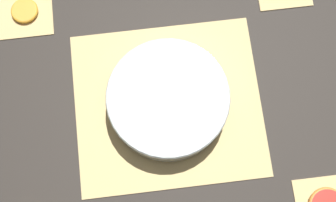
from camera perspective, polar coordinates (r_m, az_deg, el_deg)
The scene contains 5 objects.
ground_plane at distance 1.14m, azimuth 0.00°, elevation -0.44°, with size 6.00×6.00×0.00m, color #2D2823.
bamboo_mat_center at distance 1.13m, azimuth 0.00°, elevation -0.41°, with size 0.45×0.40×0.01m.
coaster_mat_far_left at distance 1.27m, azimuth -16.99°, elevation 10.33°, with size 0.14×0.14×0.01m.
fruit_salad_bowl at distance 1.09m, azimuth -0.04°, elevation 0.14°, with size 0.29×0.29×0.08m.
orange_slice_whole at distance 1.26m, azimuth -17.10°, elevation 10.48°, with size 0.07×0.07×0.01m.
Camera 1 is at (-0.03, -0.27, 1.10)m, focal length 50.00 mm.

